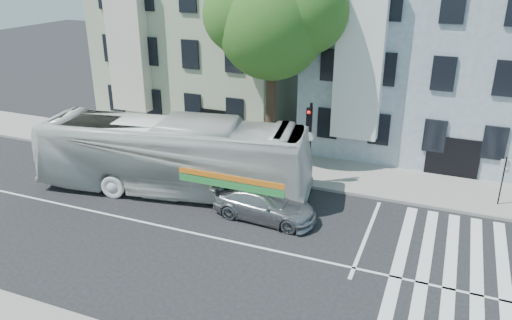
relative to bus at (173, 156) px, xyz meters
The scene contains 10 objects.
ground 4.85m from the bus, 47.39° to the right, with size 120.00×120.00×0.00m, color black.
sidewalk_far 5.87m from the bus, 57.09° to the left, with size 80.00×4.00×0.15m, color gray.
building_left 12.88m from the bus, 108.71° to the left, with size 12.00×10.00×11.00m, color #A2AB8F.
building_right 15.84m from the bus, 49.36° to the left, with size 12.00×10.00×11.00m, color #84949E.
street_tree 8.66m from the bus, 60.30° to the left, with size 7.30×5.90×11.10m.
bus is the anchor object (origin of this frame).
sedan 5.31m from the bus, 10.78° to the right, with size 4.64×1.89×1.35m, color #A5A8AC.
hedge 3.82m from the bus, 77.89° to the left, with size 8.50×0.84×0.70m, color #366821, non-canonical shape.
traffic_signal 6.63m from the bus, 26.13° to the left, with size 0.45×0.53×4.29m.
far_sign_pole 15.18m from the bus, 15.63° to the left, with size 0.42×0.19×2.32m.
Camera 1 is at (9.01, -15.75, 10.59)m, focal length 35.00 mm.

